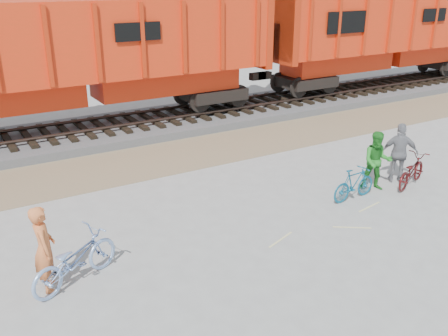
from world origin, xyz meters
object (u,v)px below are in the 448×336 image
at_px(hopper_car_right, 386,32).
at_px(person_solo, 44,248).
at_px(bicycle_maroon, 411,171).
at_px(hopper_car_center, 85,54).
at_px(bicycle_teal, 354,184).
at_px(person_woman, 399,153).
at_px(bicycle_blue, 75,259).
at_px(person_man, 377,161).

relative_size(hopper_car_right, person_solo, 8.21).
bearing_deg(bicycle_maroon, hopper_car_center, 15.22).
xyz_separation_m(hopper_car_center, bicycle_teal, (4.26, -9.02, -2.57)).
distance_m(bicycle_maroon, person_woman, 0.59).
bearing_deg(hopper_car_right, bicycle_blue, -153.28).
relative_size(bicycle_blue, person_man, 1.18).
bearing_deg(bicycle_blue, hopper_car_center, -42.46).
height_order(bicycle_blue, person_woman, person_woman).
bearing_deg(person_man, hopper_car_center, 159.19).
height_order(bicycle_blue, bicycle_teal, bicycle_blue).
height_order(bicycle_teal, person_woman, person_woman).
relative_size(person_solo, person_man, 1.03).
height_order(bicycle_blue, person_man, person_man).
bearing_deg(bicycle_teal, person_man, -81.70).
xyz_separation_m(bicycle_maroon, person_solo, (-9.93, 0.14, 0.41)).
bearing_deg(person_solo, person_woman, -81.81).
bearing_deg(bicycle_blue, person_woman, -111.42).
distance_m(hopper_car_right, person_man, 13.32).
bearing_deg(person_woman, bicycle_maroon, 143.87).
relative_size(bicycle_teal, person_solo, 0.86).
relative_size(hopper_car_right, person_woman, 8.06).
distance_m(person_solo, person_woman, 9.83).
bearing_deg(bicycle_teal, hopper_car_right, -52.99).
xyz_separation_m(hopper_car_center, person_woman, (6.22, -8.76, -2.14)).
bearing_deg(hopper_car_right, person_woman, -135.08).
relative_size(hopper_car_right, bicycle_blue, 7.18).
bearing_deg(bicycle_maroon, person_woman, -5.33).
distance_m(bicycle_teal, person_woman, 2.02).
relative_size(bicycle_maroon, person_man, 1.02).
distance_m(person_man, person_woman, 0.96).
distance_m(hopper_car_center, bicycle_teal, 10.30).
bearing_deg(bicycle_blue, person_man, -111.56).
bearing_deg(hopper_car_right, bicycle_maroon, -133.47).
bearing_deg(person_solo, person_man, -82.02).
bearing_deg(person_solo, bicycle_blue, -94.61).
bearing_deg(person_woman, person_man, 43.26).
bearing_deg(person_solo, hopper_car_center, -15.14).
bearing_deg(bicycle_blue, bicycle_maroon, -113.87).
bearing_deg(hopper_car_center, hopper_car_right, 0.00).
xyz_separation_m(hopper_car_right, bicycle_maroon, (-8.68, -9.16, -2.56)).
bearing_deg(person_woman, hopper_car_center, -14.80).
distance_m(hopper_car_center, bicycle_maroon, 11.42).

